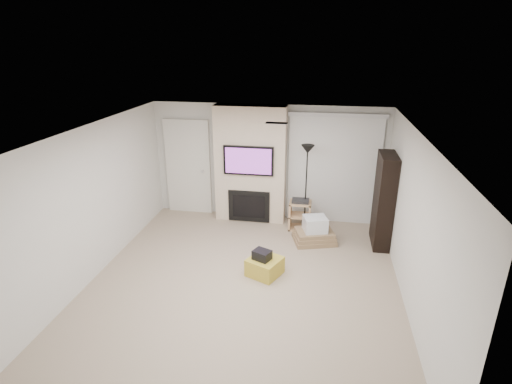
% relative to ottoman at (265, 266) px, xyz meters
% --- Properties ---
extents(floor, '(5.00, 5.50, 0.00)m').
position_rel_ottoman_xyz_m(floor, '(-0.30, -0.33, -0.15)').
color(floor, tan).
rests_on(floor, ground).
extents(ceiling, '(5.00, 5.50, 0.00)m').
position_rel_ottoman_xyz_m(ceiling, '(-0.30, -0.33, 2.35)').
color(ceiling, white).
rests_on(ceiling, wall_back).
extents(wall_back, '(5.00, 0.00, 2.50)m').
position_rel_ottoman_xyz_m(wall_back, '(-0.30, 2.42, 1.10)').
color(wall_back, silver).
rests_on(wall_back, ground).
extents(wall_front, '(5.00, 0.00, 2.50)m').
position_rel_ottoman_xyz_m(wall_front, '(-0.30, -3.08, 1.10)').
color(wall_front, silver).
rests_on(wall_front, ground).
extents(wall_left, '(0.00, 5.50, 2.50)m').
position_rel_ottoman_xyz_m(wall_left, '(-2.80, -0.33, 1.10)').
color(wall_left, silver).
rests_on(wall_left, ground).
extents(wall_right, '(0.00, 5.50, 2.50)m').
position_rel_ottoman_xyz_m(wall_right, '(2.20, -0.33, 1.10)').
color(wall_right, silver).
rests_on(wall_right, ground).
extents(hvac_vent, '(0.35, 0.18, 0.01)m').
position_rel_ottoman_xyz_m(hvac_vent, '(0.10, 0.47, 2.35)').
color(hvac_vent, silver).
rests_on(hvac_vent, ceiling).
extents(ottoman, '(0.66, 0.66, 0.30)m').
position_rel_ottoman_xyz_m(ottoman, '(0.00, 0.00, 0.00)').
color(ottoman, gold).
rests_on(ottoman, floor).
extents(black_bag, '(0.35, 0.32, 0.16)m').
position_rel_ottoman_xyz_m(black_bag, '(-0.04, -0.02, 0.23)').
color(black_bag, black).
rests_on(black_bag, ottoman).
extents(fireplace_wall, '(1.50, 0.47, 2.50)m').
position_rel_ottoman_xyz_m(fireplace_wall, '(-0.65, 2.21, 1.09)').
color(fireplace_wall, beige).
rests_on(fireplace_wall, floor).
extents(entry_door, '(1.02, 0.11, 2.14)m').
position_rel_ottoman_xyz_m(entry_door, '(-2.10, 2.39, 0.90)').
color(entry_door, silver).
rests_on(entry_door, floor).
extents(vertical_blinds, '(1.98, 0.10, 2.37)m').
position_rel_ottoman_xyz_m(vertical_blinds, '(1.10, 2.37, 1.12)').
color(vertical_blinds, silver).
rests_on(vertical_blinds, floor).
extents(floor_lamp, '(0.27, 0.27, 1.80)m').
position_rel_ottoman_xyz_m(floor_lamp, '(0.56, 1.92, 1.27)').
color(floor_lamp, black).
rests_on(floor_lamp, floor).
extents(av_stand, '(0.45, 0.38, 0.66)m').
position_rel_ottoman_xyz_m(av_stand, '(0.46, 1.87, 0.20)').
color(av_stand, tan).
rests_on(av_stand, floor).
extents(box_stack, '(0.92, 0.79, 0.53)m').
position_rel_ottoman_xyz_m(box_stack, '(0.79, 1.33, 0.05)').
color(box_stack, '#8D704F').
rests_on(box_stack, floor).
extents(bookshelf, '(0.30, 0.80, 1.80)m').
position_rel_ottoman_xyz_m(bookshelf, '(2.04, 1.47, 0.75)').
color(bookshelf, black).
rests_on(bookshelf, floor).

